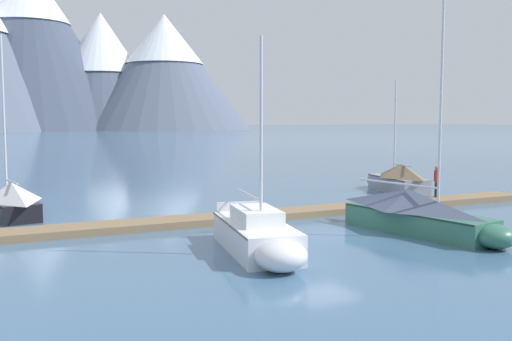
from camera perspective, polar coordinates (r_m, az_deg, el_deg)
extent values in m
plane|color=#426689|center=(23.00, 6.77, -6.18)|extent=(700.00, 700.00, 0.00)
cone|color=#424C60|center=(253.34, -21.57, 11.45)|extent=(83.35, 83.35, 67.40)
cone|color=#4C566B|center=(248.77, -15.13, 9.49)|extent=(60.15, 60.15, 47.91)
cone|color=white|center=(249.94, -15.19, 12.13)|extent=(32.91, 32.91, 24.96)
cone|color=slate|center=(240.97, -9.08, 9.63)|extent=(70.62, 70.62, 46.86)
cone|color=white|center=(242.38, -9.13, 12.78)|extent=(31.99, 31.99, 20.21)
cube|color=#846B4C|center=(26.34, 1.96, -4.36)|extent=(29.90, 2.49, 0.30)
cylinder|color=#38383D|center=(25.70, 2.72, -4.67)|extent=(28.67, 0.94, 0.24)
cylinder|color=#38383D|center=(27.00, 1.24, -4.19)|extent=(28.67, 0.94, 0.24)
cube|color=black|center=(35.61, 23.74, -2.30)|extent=(0.20, 1.84, 0.27)
cube|color=black|center=(28.53, -23.26, -3.51)|extent=(2.35, 4.65, 0.82)
cube|color=black|center=(28.48, -23.28, -2.77)|extent=(2.37, 4.57, 0.06)
cylinder|color=silver|center=(28.79, -23.81, 4.85)|extent=(0.10, 0.10, 7.49)
cylinder|color=silver|center=(27.95, -23.15, -1.03)|extent=(0.41, 2.01, 0.08)
pyramid|color=silver|center=(28.10, -23.16, -1.94)|extent=(2.45, 3.81, 0.83)
cube|color=white|center=(19.64, -0.06, -6.62)|extent=(2.83, 5.41, 1.00)
ellipsoid|color=white|center=(17.00, 2.52, -8.49)|extent=(1.84, 1.73, 0.95)
cube|color=slate|center=(19.55, -0.06, -5.29)|extent=(2.85, 5.32, 0.06)
cylinder|color=silver|center=(18.56, 0.52, 3.84)|extent=(0.10, 0.10, 6.16)
cylinder|color=silver|center=(20.21, -0.69, -2.46)|extent=(0.67, 3.01, 0.08)
cube|color=white|center=(19.38, 0.05, -4.51)|extent=(1.73, 2.52, 0.50)
cube|color=silver|center=(21.89, -1.80, -3.58)|extent=(1.67, 0.42, 0.36)
cube|color=#336B56|center=(23.56, 15.74, -4.96)|extent=(2.59, 6.49, 0.89)
ellipsoid|color=#336B56|center=(21.62, 22.78, -6.08)|extent=(1.62, 1.58, 0.85)
cube|color=#163027|center=(23.50, 15.77, -3.98)|extent=(2.62, 6.38, 0.06)
cylinder|color=silver|center=(22.62, 17.92, 5.86)|extent=(0.10, 0.10, 7.98)
cylinder|color=silver|center=(24.05, 13.82, -1.25)|extent=(0.68, 4.07, 0.08)
pyramid|color=#4C5670|center=(23.73, 14.91, -2.78)|extent=(2.66, 5.28, 0.82)
cube|color=#93939E|center=(36.30, 13.97, -1.36)|extent=(2.59, 4.83, 0.95)
ellipsoid|color=#93939E|center=(38.53, 12.08, -0.95)|extent=(1.75, 1.81, 0.91)
cube|color=#424247|center=(36.26, 13.98, -0.67)|extent=(2.61, 4.75, 0.06)
cylinder|color=silver|center=(36.54, 13.68, 4.08)|extent=(0.10, 0.10, 5.90)
cylinder|color=silver|center=(35.68, 14.48, 0.49)|extent=(0.50, 2.20, 0.08)
pyramid|color=#7A664C|center=(35.92, 14.27, 0.00)|extent=(2.66, 3.98, 0.83)
cylinder|color=#232328|center=(32.48, 17.54, -1.75)|extent=(0.14, 0.14, 0.86)
cylinder|color=#232328|center=(32.22, 17.48, -1.81)|extent=(0.14, 0.14, 0.86)
cube|color=#B22823|center=(32.27, 17.54, -0.49)|extent=(0.44, 0.41, 0.60)
sphere|color=#A37556|center=(32.24, 17.56, 0.25)|extent=(0.22, 0.22, 0.22)
cylinder|color=#B22823|center=(32.53, 17.60, -0.58)|extent=(0.09, 0.09, 0.62)
cylinder|color=#B22823|center=(32.03, 17.48, -0.66)|extent=(0.09, 0.09, 0.62)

